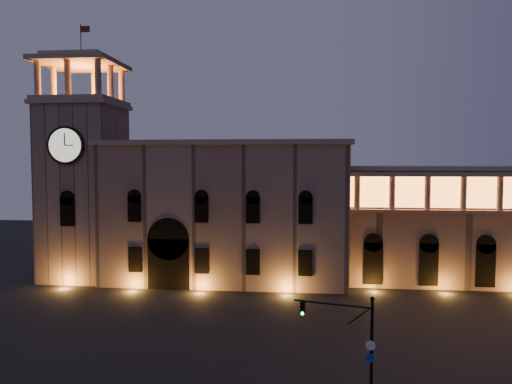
% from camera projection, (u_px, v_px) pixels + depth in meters
% --- Properties ---
extents(ground, '(160.00, 160.00, 0.00)m').
position_uv_depth(ground, '(209.00, 340.00, 42.05)').
color(ground, black).
rests_on(ground, ground).
extents(government_building, '(30.80, 12.80, 17.60)m').
position_uv_depth(government_building, '(226.00, 211.00, 63.50)').
color(government_building, '#8D6E5C').
rests_on(government_building, ground).
extents(clock_tower, '(9.80, 9.80, 32.40)m').
position_uv_depth(clock_tower, '(84.00, 181.00, 64.22)').
color(clock_tower, '#8D6E5C').
rests_on(clock_tower, ground).
extents(colonnade_wing, '(40.60, 11.50, 14.50)m').
position_uv_depth(colonnade_wing, '(499.00, 224.00, 62.06)').
color(colonnade_wing, '#886957').
rests_on(colonnade_wing, ground).
extents(traffic_light, '(4.97, 1.61, 7.03)m').
position_uv_depth(traffic_light, '(357.00, 349.00, 30.23)').
color(traffic_light, black).
rests_on(traffic_light, ground).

